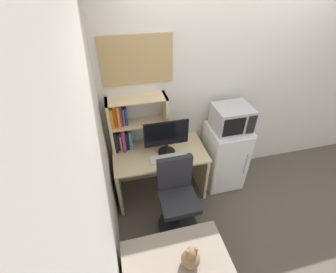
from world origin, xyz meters
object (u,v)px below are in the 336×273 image
object	(u,v)px
keyboard	(168,158)
microwave	(232,118)
mini_fridge	(224,156)
teddy_bear	(191,258)
monitor	(166,136)
hutch_bookshelf	(129,124)
computer_mouse	(190,155)
wall_corkboard	(137,60)
desk_chair	(177,200)

from	to	relation	value
keyboard	microwave	distance (m)	0.92
mini_fridge	teddy_bear	bearing A→B (deg)	-125.90
monitor	microwave	bearing A→B (deg)	1.82
hutch_bookshelf	mini_fridge	xyz separation A→B (m)	(1.24, -0.19, -0.60)
mini_fridge	teddy_bear	size ratio (longest dim) A/B	3.80
computer_mouse	mini_fridge	bearing A→B (deg)	15.77
hutch_bookshelf	wall_corkboard	bearing A→B (deg)	30.55
mini_fridge	microwave	bearing A→B (deg)	90.00
hutch_bookshelf	mini_fridge	bearing A→B (deg)	-8.94
microwave	desk_chair	xyz separation A→B (m)	(-0.83, -0.52, -0.67)
teddy_bear	wall_corkboard	bearing A→B (deg)	95.63
monitor	desk_chair	distance (m)	0.75
desk_chair	teddy_bear	world-z (taller)	desk_chair
mini_fridge	desk_chair	distance (m)	0.98
desk_chair	wall_corkboard	size ratio (longest dim) A/B	1.25
monitor	wall_corkboard	distance (m)	0.90
desk_chair	teddy_bear	bearing A→B (deg)	-96.88
monitor	microwave	world-z (taller)	microwave
hutch_bookshelf	microwave	distance (m)	1.25
hutch_bookshelf	keyboard	xyz separation A→B (m)	(0.40, -0.34, -0.33)
keyboard	mini_fridge	xyz separation A→B (m)	(0.84, 0.14, -0.27)
desk_chair	teddy_bear	size ratio (longest dim) A/B	3.86
mini_fridge	wall_corkboard	distance (m)	1.73
computer_mouse	microwave	bearing A→B (deg)	16.05
desk_chair	computer_mouse	bearing A→B (deg)	54.81
hutch_bookshelf	monitor	distance (m)	0.47
hutch_bookshelf	teddy_bear	size ratio (longest dim) A/B	2.79
mini_fridge	computer_mouse	bearing A→B (deg)	-164.23
hutch_bookshelf	wall_corkboard	size ratio (longest dim) A/B	0.90
monitor	teddy_bear	distance (m)	1.30
monitor	wall_corkboard	xyz separation A→B (m)	(-0.24, 0.32, 0.81)
monitor	keyboard	distance (m)	0.27
keyboard	monitor	bearing A→B (deg)	85.83
monitor	keyboard	xyz separation A→B (m)	(-0.01, -0.12, -0.24)
hutch_bookshelf	microwave	size ratio (longest dim) A/B	1.56
hutch_bookshelf	monitor	xyz separation A→B (m)	(0.41, -0.22, -0.09)
keyboard	computer_mouse	size ratio (longest dim) A/B	4.83
microwave	teddy_bear	xyz separation A→B (m)	(-0.92, -1.27, -0.50)
keyboard	microwave	bearing A→B (deg)	9.91
monitor	mini_fridge	distance (m)	0.98
monitor	wall_corkboard	size ratio (longest dim) A/B	0.70
teddy_bear	wall_corkboard	world-z (taller)	wall_corkboard
hutch_bookshelf	wall_corkboard	world-z (taller)	wall_corkboard
desk_chair	wall_corkboard	world-z (taller)	wall_corkboard
mini_fridge	keyboard	bearing A→B (deg)	-170.28
mini_fridge	monitor	bearing A→B (deg)	-178.39
teddy_bear	hutch_bookshelf	bearing A→B (deg)	102.40
keyboard	desk_chair	bearing A→B (deg)	-88.03
keyboard	wall_corkboard	world-z (taller)	wall_corkboard
monitor	desk_chair	bearing A→B (deg)	-89.52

